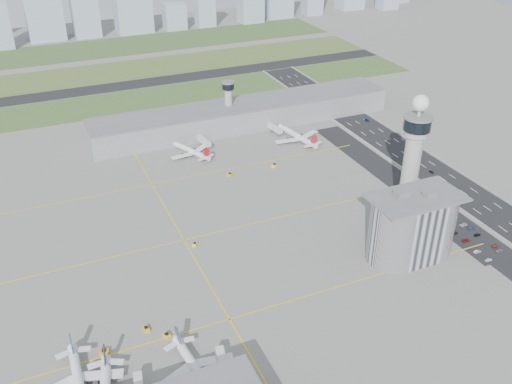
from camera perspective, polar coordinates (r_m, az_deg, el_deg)
name	(u,v)px	position (r m, az deg, el deg)	size (l,w,h in m)	color
ground	(286,254)	(266.05, 3.04, -6.26)	(1000.00, 1000.00, 0.00)	gray
grass_strip_0	(133,101)	(451.38, -12.23, 8.90)	(480.00, 50.00, 0.08)	#3B5628
grass_strip_1	(113,72)	(521.30, -14.11, 11.51)	(480.00, 60.00, 0.08)	#597035
grass_strip_2	(97,49)	(597.24, -15.65, 13.62)	(480.00, 70.00, 0.08)	#3D5327
runway	(122,86)	(485.68, -13.22, 10.29)	(480.00, 22.00, 0.10)	black
highway	(479,203)	(326.68, 21.44, -1.05)	(28.00, 500.00, 0.10)	black
barrier_left	(459,208)	(317.42, 19.62, -1.50)	(0.60, 500.00, 1.20)	#9E9E99
barrier_right	(500,197)	(335.76, 23.19, -0.46)	(0.60, 500.00, 1.20)	#9E9E99
landside_road	(455,223)	(304.86, 19.27, -2.92)	(18.00, 260.00, 0.08)	black
parking_lot	(468,236)	(296.63, 20.47, -4.14)	(20.00, 44.00, 0.10)	black
taxiway_line_h_0	(229,319)	(232.22, -2.68, -12.61)	(260.00, 0.60, 0.01)	yellow
taxiway_line_h_1	(184,240)	(277.19, -7.21, -4.82)	(260.00, 0.60, 0.01)	yellow
taxiway_line_h_2	(152,185)	(327.02, -10.34, 0.72)	(260.00, 0.60, 0.01)	yellow
taxiway_line_v	(184,240)	(277.19, -7.21, -4.82)	(0.60, 260.00, 0.01)	yellow
control_tower	(413,152)	(289.06, 15.44, 3.85)	(14.00, 14.00, 64.50)	#ADAAA5
secondary_tower	(228,100)	(389.67, -2.77, 9.13)	(8.60, 8.60, 31.90)	#ADAAA5
admin_building	(412,226)	(266.99, 15.33, -3.30)	(42.00, 24.00, 33.50)	#B2B2B7
terminal_pier	(243,114)	(395.33, -1.26, 7.77)	(210.00, 32.00, 15.80)	gray
airplane_near_a	(78,379)	(212.52, -17.39, -17.44)	(36.60, 31.11, 10.25)	white
airplane_near_c	(196,366)	(209.11, -6.01, -16.90)	(34.92, 29.68, 9.78)	white
airplane_far_a	(190,148)	(356.20, -6.60, 4.44)	(34.58, 29.39, 9.68)	white
airplane_far_b	(297,133)	(373.68, 4.12, 5.95)	(39.70, 33.74, 11.12)	white
jet_bridge_near_2	(227,381)	(206.56, -2.95, -18.33)	(14.00, 3.00, 5.70)	silver
jet_bridge_far_0	(199,139)	(371.64, -5.74, 5.28)	(14.00, 3.00, 5.70)	silver
jet_bridge_far_1	(269,127)	(388.20, 1.30, 6.53)	(14.00, 3.00, 5.70)	silver
tug_0	(104,352)	(225.20, -14.96, -15.17)	(2.38, 3.47, 2.01)	orange
tug_1	(146,329)	(230.79, -10.93, -13.27)	(2.17, 3.16, 1.84)	yellow
tug_2	(167,335)	(226.88, -8.92, -13.96)	(2.14, 3.12, 1.81)	yellow
tug_3	(195,244)	(272.67, -6.14, -5.19)	(1.92, 2.79, 1.62)	yellow
tug_4	(230,174)	(331.16, -2.63, 1.78)	(2.09, 3.04, 1.76)	#D8A908
tug_5	(275,165)	(341.03, 1.87, 2.71)	(2.41, 3.50, 2.04)	yellow
car_lot_0	(489,260)	(282.10, 22.24, -6.28)	(1.49, 3.69, 1.26)	white
car_lot_1	(477,251)	(285.83, 21.25, -5.55)	(1.38, 3.95, 1.30)	#99A1AF
car_lot_2	(466,240)	(291.90, 20.26, -4.57)	(1.86, 4.03, 1.12)	maroon
car_lot_3	(455,233)	(295.49, 19.24, -3.90)	(1.65, 4.05, 1.17)	black
car_lot_4	(442,225)	(299.75, 18.14, -3.18)	(1.42, 3.53, 1.20)	navy
car_lot_5	(436,218)	(305.10, 17.57, -2.45)	(1.31, 3.77, 1.24)	silver
car_lot_6	(499,251)	(290.31, 23.16, -5.42)	(1.85, 4.02, 1.12)	gray
car_lot_7	(496,246)	(292.81, 22.84, -5.02)	(1.64, 4.02, 1.17)	#96351E
car_lot_8	(477,235)	(298.03, 21.26, -4.01)	(1.40, 3.49, 1.19)	black
car_lot_9	(471,228)	(302.32, 20.74, -3.39)	(1.29, 3.69, 1.21)	navy
car_lot_10	(463,225)	(303.56, 20.03, -3.09)	(2.03, 4.40, 1.22)	silver
car_lot_11	(452,216)	(308.58, 19.00, -2.31)	(1.83, 4.49, 1.30)	#A3A6AB
car_hw_1	(432,172)	(349.60, 17.15, 1.93)	(1.15, 3.30, 1.09)	black
car_hw_2	(367,120)	(411.81, 11.05, 7.05)	(2.07, 4.49, 1.25)	navy
car_hw_4	(308,96)	(451.07, 5.23, 9.51)	(1.36, 3.37, 1.15)	gray
skyline_bldg_6	(0,25)	(623.42, -24.27, 14.96)	(20.04, 16.03, 45.20)	#9EADC1
skyline_bldg_7	(43,9)	(641.55, -20.54, 16.78)	(35.76, 28.61, 61.22)	#9EADC1
skyline_bldg_9	(132,2)	(648.74, -12.31, 18.09)	(36.96, 29.57, 62.11)	#9EADC1
skyline_bldg_10	(175,16)	(654.02, -8.15, 17.00)	(23.01, 18.41, 27.75)	#9EADC1
skyline_bldg_11	(205,8)	(662.59, -5.13, 17.83)	(20.22, 16.18, 38.97)	#9EADC1
skyline_bldg_12	(250,1)	(678.72, -0.55, 18.57)	(26.14, 20.92, 46.89)	#9EADC1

